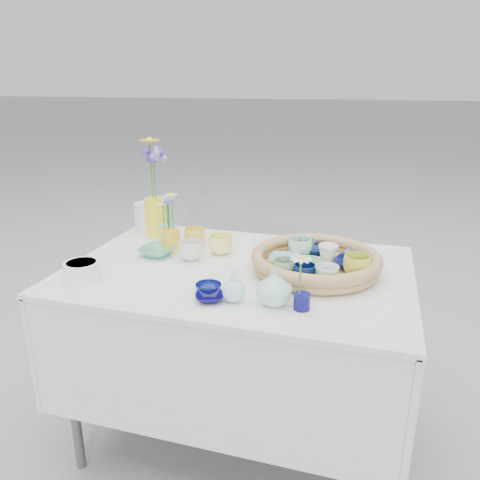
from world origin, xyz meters
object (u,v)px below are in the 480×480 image
(display_table, at_px, (239,434))
(wicker_tray, at_px, (316,262))
(bud_vase_seafoam, at_px, (274,286))
(tall_vase_yellow, at_px, (155,217))

(display_table, height_order, wicker_tray, wicker_tray)
(wicker_tray, distance_m, bud_vase_seafoam, 0.31)
(wicker_tray, bearing_deg, bud_vase_seafoam, -106.64)
(display_table, distance_m, bud_vase_seafoam, 0.88)
(display_table, height_order, tall_vase_yellow, tall_vase_yellow)
(display_table, relative_size, bud_vase_seafoam, 10.63)
(tall_vase_yellow, bearing_deg, display_table, -30.35)
(wicker_tray, height_order, bud_vase_seafoam, bud_vase_seafoam)
(display_table, height_order, bud_vase_seafoam, bud_vase_seafoam)
(bud_vase_seafoam, bearing_deg, wicker_tray, 73.36)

